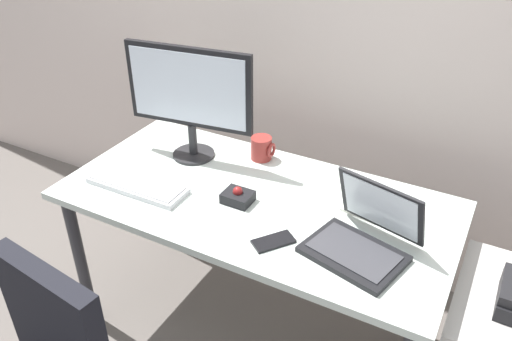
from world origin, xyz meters
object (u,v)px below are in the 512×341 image
object	(u,v)px
monitor_main	(189,94)
paper_notepad	(370,203)
coffee_mug	(262,148)
trackball_mouse	(238,196)
cell_phone	(273,241)
keyboard	(137,185)
laptop	(363,236)

from	to	relation	value
monitor_main	paper_notepad	distance (m)	0.84
coffee_mug	paper_notepad	bearing A→B (deg)	-11.91
trackball_mouse	cell_phone	xyz separation A→B (m)	(0.23, -0.15, -0.02)
trackball_mouse	coffee_mug	world-z (taller)	coffee_mug
keyboard	laptop	bearing A→B (deg)	4.26
trackball_mouse	keyboard	bearing A→B (deg)	-164.83
trackball_mouse	cell_phone	bearing A→B (deg)	-33.83
monitor_main	coffee_mug	distance (m)	0.38
laptop	coffee_mug	xyz separation A→B (m)	(-0.57, 0.37, -0.00)
laptop	paper_notepad	xyz separation A→B (m)	(-0.05, 0.26, -0.05)
cell_phone	trackball_mouse	bearing A→B (deg)	-177.17
paper_notepad	cell_phone	distance (m)	0.43
keyboard	paper_notepad	distance (m)	0.90
keyboard	coffee_mug	xyz separation A→B (m)	(0.32, 0.44, 0.04)
monitor_main	keyboard	bearing A→B (deg)	-99.09
keyboard	monitor_main	bearing A→B (deg)	80.91
paper_notepad	cell_phone	size ratio (longest dim) A/B	1.46
laptop	coffee_mug	bearing A→B (deg)	147.18
paper_notepad	monitor_main	bearing A→B (deg)	-179.19
monitor_main	coffee_mug	size ratio (longest dim) A/B	5.44
keyboard	coffee_mug	distance (m)	0.54
monitor_main	cell_phone	distance (m)	0.73
monitor_main	coffee_mug	bearing A→B (deg)	23.86
coffee_mug	cell_phone	distance (m)	0.57
cell_phone	keyboard	bearing A→B (deg)	-147.51
monitor_main	laptop	world-z (taller)	monitor_main
laptop	paper_notepad	size ratio (longest dim) A/B	1.79
paper_notepad	laptop	bearing A→B (deg)	-78.24
trackball_mouse	coffee_mug	size ratio (longest dim) A/B	1.10
laptop	coffee_mug	size ratio (longest dim) A/B	3.71
paper_notepad	cell_phone	world-z (taller)	paper_notepad
keyboard	laptop	xyz separation A→B (m)	(0.89, 0.07, 0.04)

